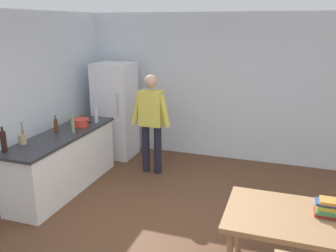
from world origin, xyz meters
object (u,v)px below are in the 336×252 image
Objects in this scene: bottle_water_clear at (96,115)px; refrigerator at (115,111)px; bottle_vinegar_tall at (73,124)px; book_stack at (330,208)px; bottle_wine_dark at (3,141)px; person at (151,118)px; utensil_jar at (22,139)px; bottle_beer_brown at (56,125)px; dining_table at (300,224)px; cooking_pot at (80,122)px.

refrigerator is at bearing 94.93° from bottle_water_clear.
bottle_water_clear is at bearing 86.96° from bottle_vinegar_tall.
book_stack is (3.52, -1.09, -0.21)m from bottle_vinegar_tall.
refrigerator is 5.29× the size of bottle_wine_dark.
bottle_wine_dark is at bearing -123.23° from person.
person is at bearing 19.05° from bottle_water_clear.
book_stack is at bearing -26.36° from bottle_water_clear.
bottle_wine_dark is (-0.33, -2.51, 0.15)m from refrigerator.
utensil_jar is 3.91m from book_stack.
bottle_vinegar_tall is (-0.91, -0.94, 0.06)m from person.
person is 6.54× the size of bottle_beer_brown.
bottle_wine_dark is 3.90m from book_stack.
bottle_water_clear is (0.30, 0.68, 0.02)m from bottle_beer_brown.
refrigerator is at bearing 91.53° from bottle_vinegar_tall.
bottle_water_clear is 3.90m from book_stack.
cooking_pot is at bearing 155.00° from dining_table.
utensil_jar is 1.00× the size of bottle_vinegar_tall.
cooking_pot is 1.07m from utensil_jar.
cooking_pot is 1.25× the size of utensil_jar.
person reaches higher than bottle_water_clear.
bottle_beer_brown is 0.27m from bottle_vinegar_tall.
utensil_jar is at bearing -104.31° from cooking_pot.
bottle_water_clear is at bearing 153.64° from book_stack.
cooking_pot is 0.44m from bottle_beer_brown.
refrigerator is 2.20m from utensil_jar.
bottle_water_clear is 0.64m from bottle_vinegar_tall.
refrigerator reaches higher than person.
bottle_beer_brown is at bearing 161.79° from dining_table.
dining_table is (3.30, -2.70, -0.23)m from refrigerator.
bottle_vinegar_tall is at bearing 159.70° from dining_table.
bottle_wine_dark is 1.06× the size of bottle_vinegar_tall.
bottle_vinegar_tall is at bearing -74.72° from cooking_pot.
bottle_beer_brown is 0.91× the size of book_stack.
bottle_beer_brown reaches higher than book_stack.
person reaches higher than book_stack.
bottle_vinegar_tall reaches higher than bottle_beer_brown.
book_stack reaches higher than dining_table.
bottle_water_clear is at bearing 64.58° from cooking_pot.
utensil_jar is 0.77m from bottle_vinegar_tall.
cooking_pot is 1.33× the size of bottle_water_clear.
utensil_jar is (-1.27, -1.62, 0.00)m from person.
bottle_vinegar_tall is at bearing -88.47° from refrigerator.
dining_table is at bearing -39.29° from refrigerator.
person is 5.31× the size of utensil_jar.
bottle_wine_dark is 1.19× the size of book_stack.
person is 2.06m from utensil_jar.
bottle_wine_dark is at bearing -95.88° from bottle_beer_brown.
bottle_vinegar_tall is (0.04, -1.49, 0.14)m from refrigerator.
book_stack is (0.26, 0.12, 0.15)m from dining_table.
cooking_pot is at bearing 75.69° from utensil_jar.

